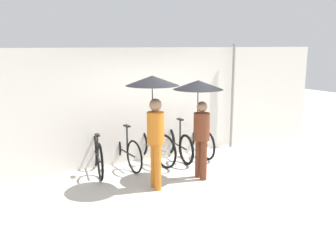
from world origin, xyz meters
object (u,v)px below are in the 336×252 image
at_px(parked_bicycle_3, 177,144).
at_px(pedestrian_center, 199,102).
at_px(parked_bicycle_1, 124,150).
at_px(parked_bicycle_4, 197,140).
at_px(parked_bicycle_2, 151,146).
at_px(pedestrian_leading, 154,101).
at_px(parked_bicycle_0, 97,154).

distance_m(parked_bicycle_3, pedestrian_center, 1.78).
bearing_deg(parked_bicycle_3, parked_bicycle_1, 90.97).
relative_size(parked_bicycle_4, pedestrian_center, 0.87).
relative_size(parked_bicycle_2, parked_bicycle_4, 1.06).
distance_m(parked_bicycle_1, pedestrian_leading, 1.91).
xyz_separation_m(parked_bicycle_1, pedestrian_center, (1.03, -1.40, 1.17)).
bearing_deg(parked_bicycle_0, pedestrian_center, -114.97).
height_order(parked_bicycle_0, pedestrian_leading, pedestrian_leading).
height_order(parked_bicycle_1, parked_bicycle_3, parked_bicycle_1).
bearing_deg(parked_bicycle_2, pedestrian_center, -172.50).
bearing_deg(parked_bicycle_4, pedestrian_center, 153.54).
xyz_separation_m(pedestrian_leading, pedestrian_center, (1.03, 0.03, -0.09)).
bearing_deg(pedestrian_center, parked_bicycle_0, 140.75).
bearing_deg(parked_bicycle_0, pedestrian_leading, -141.08).
bearing_deg(parked_bicycle_4, parked_bicycle_1, 97.08).
distance_m(parked_bicycle_1, parked_bicycle_3, 1.31).
bearing_deg(parked_bicycle_2, parked_bicycle_3, -103.10).
height_order(parked_bicycle_0, pedestrian_center, pedestrian_center).
relative_size(parked_bicycle_0, parked_bicycle_2, 0.93).
bearing_deg(parked_bicycle_0, parked_bicycle_4, -75.36).
height_order(parked_bicycle_3, pedestrian_center, pedestrian_center).
bearing_deg(parked_bicycle_3, parked_bicycle_0, 95.63).
distance_m(parked_bicycle_0, parked_bicycle_2, 1.31).
bearing_deg(pedestrian_center, pedestrian_leading, 179.84).
bearing_deg(parked_bicycle_0, parked_bicycle_3, -77.38).
bearing_deg(parked_bicycle_1, parked_bicycle_4, -91.61).
xyz_separation_m(parked_bicycle_1, parked_bicycle_4, (1.96, -0.01, -0.02)).
relative_size(parked_bicycle_3, pedestrian_center, 0.85).
xyz_separation_m(parked_bicycle_2, pedestrian_leading, (-0.65, -1.38, 1.24)).
height_order(parked_bicycle_1, parked_bicycle_2, parked_bicycle_1).
xyz_separation_m(parked_bicycle_2, parked_bicycle_4, (1.31, 0.04, -0.04)).
distance_m(parked_bicycle_3, parked_bicycle_4, 0.66).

